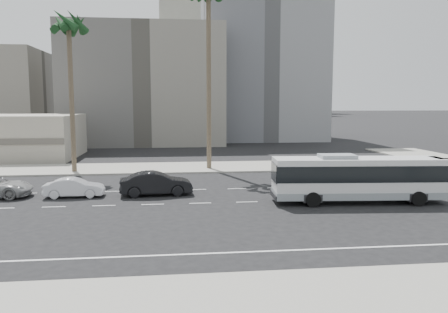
{
  "coord_description": "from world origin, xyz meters",
  "views": [
    {
      "loc": [
        -7.63,
        -27.44,
        6.32
      ],
      "look_at": [
        -4.03,
        4.0,
        2.5
      ],
      "focal_mm": 35.32,
      "sensor_mm": 36.0,
      "label": 1
    }
  ],
  "objects": [
    {
      "name": "highrise_right",
      "position": [
        45.0,
        230.0,
        35.0
      ],
      "size": [
        26.0,
        26.0,
        70.0
      ],
      "primitive_type": "cube",
      "color": "slate",
      "rests_on": "ground"
    },
    {
      "name": "ground",
      "position": [
        0.0,
        0.0,
        0.0
      ],
      "size": [
        700.0,
        700.0,
        0.0
      ],
      "primitive_type": "plane",
      "color": "black",
      "rests_on": "ground"
    },
    {
      "name": "midrise_gray_center",
      "position": [
        8.0,
        52.0,
        13.0
      ],
      "size": [
        20.0,
        20.0,
        26.0
      ],
      "primitive_type": "cube",
      "color": "slate",
      "rests_on": "ground"
    },
    {
      "name": "sidewalk_south",
      "position": [
        0.0,
        -15.5,
        0.07
      ],
      "size": [
        120.0,
        7.0,
        0.15
      ],
      "primitive_type": "cube",
      "color": "gray",
      "rests_on": "ground"
    },
    {
      "name": "civic_tower",
      "position": [
        -2.0,
        250.0,
        38.83
      ],
      "size": [
        42.0,
        42.0,
        129.0
      ],
      "color": "#B7B4A0",
      "rests_on": "ground"
    },
    {
      "name": "car_a",
      "position": [
        -8.89,
        2.93,
        0.81
      ],
      "size": [
        2.12,
        5.06,
        1.63
      ],
      "primitive_type": "imported",
      "rotation": [
        0.0,
        0.0,
        1.65
      ],
      "color": "black",
      "rests_on": "ground"
    },
    {
      "name": "city_bus",
      "position": [
        4.05,
        -0.85,
        1.63
      ],
      "size": [
        10.97,
        3.24,
        3.11
      ],
      "rotation": [
        0.0,
        0.0,
        -0.08
      ],
      "color": "silver",
      "rests_on": "ground"
    },
    {
      "name": "car_b",
      "position": [
        -14.39,
        2.93,
        0.65
      ],
      "size": [
        1.46,
        3.95,
        1.29
      ],
      "primitive_type": "imported",
      "rotation": [
        0.0,
        0.0,
        1.59
      ],
      "color": "silver",
      "rests_on": "ground"
    },
    {
      "name": "palm_mid",
      "position": [
        -16.71,
        13.72,
        12.94
      ],
      "size": [
        4.65,
        4.65,
        14.38
      ],
      "rotation": [
        0.0,
        0.0,
        0.01
      ],
      "color": "brown",
      "rests_on": "ground"
    },
    {
      "name": "highrise_far",
      "position": [
        70.0,
        260.0,
        30.0
      ],
      "size": [
        22.0,
        22.0,
        60.0
      ],
      "primitive_type": "cube",
      "color": "slate",
      "rests_on": "ground"
    },
    {
      "name": "sidewalk_north",
      "position": [
        0.0,
        15.5,
        0.07
      ],
      "size": [
        120.0,
        7.0,
        0.15
      ],
      "primitive_type": "cube",
      "color": "gray",
      "rests_on": "ground"
    },
    {
      "name": "midrise_beige_west",
      "position": [
        -12.0,
        45.0,
        9.0
      ],
      "size": [
        24.0,
        18.0,
        18.0
      ],
      "primitive_type": "cube",
      "color": "#605E5A",
      "rests_on": "ground"
    }
  ]
}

